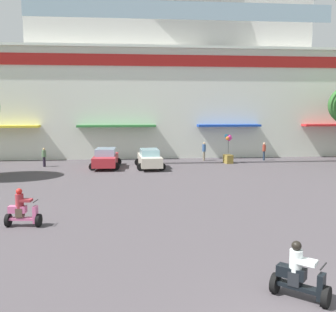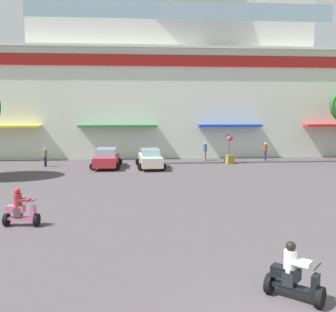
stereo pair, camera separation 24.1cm
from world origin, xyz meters
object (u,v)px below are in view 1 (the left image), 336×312
parked_car_1 (149,158)px  balloon_vendor_cart (228,151)px  scooter_rider_5 (299,276)px  pedestrian_2 (44,156)px  scooter_rider_2 (22,211)px  pedestrian_0 (264,150)px  pedestrian_1 (204,150)px  parked_car_0 (106,158)px

parked_car_1 → balloon_vendor_cart: size_ratio=1.77×
scooter_rider_5 → pedestrian_2: (-11.18, 23.59, 0.28)m
scooter_rider_2 → balloon_vendor_cart: 21.45m
scooter_rider_2 → pedestrian_0: size_ratio=0.95×
pedestrian_2 → parked_car_1: bearing=-10.3°
pedestrian_1 → scooter_rider_2: bearing=-120.1°
parked_car_0 → scooter_rider_2: size_ratio=2.88×
parked_car_1 → balloon_vendor_cart: balloon_vendor_cart is taller
balloon_vendor_cart → parked_car_1: bearing=-163.4°
scooter_rider_2 → scooter_rider_5: 10.98m
parked_car_0 → pedestrian_0: size_ratio=2.73×
scooter_rider_2 → pedestrian_0: 25.06m
parked_car_0 → balloon_vendor_cart: (10.45, 1.56, 0.28)m
pedestrian_1 → pedestrian_2: (-13.75, -2.44, -0.09)m
parked_car_1 → balloon_vendor_cart: 7.26m
pedestrian_0 → pedestrian_1: 5.55m
parked_car_1 → pedestrian_0: bearing=18.8°
parked_car_0 → pedestrian_0: pedestrian_0 is taller
scooter_rider_5 → pedestrian_0: pedestrian_0 is taller
parked_car_1 → scooter_rider_2: 16.21m
parked_car_0 → scooter_rider_5: bearing=-74.8°
scooter_rider_2 → pedestrian_0: pedestrian_0 is taller
scooter_rider_5 → pedestrian_2: 26.10m
pedestrian_2 → balloon_vendor_cart: size_ratio=0.61×
scooter_rider_2 → pedestrian_2: bearing=99.1°
pedestrian_2 → balloon_vendor_cart: balloon_vendor_cart is taller
scooter_rider_2 → pedestrian_2: 16.87m
parked_car_0 → scooter_rider_5: (6.12, -22.53, -0.18)m
parked_car_1 → scooter_rider_5: 22.19m
pedestrian_1 → balloon_vendor_cart: (1.76, -1.93, 0.09)m
scooter_rider_2 → balloon_vendor_cart: (12.84, 17.17, 0.42)m
scooter_rider_5 → pedestrian_1: (2.57, 26.03, 0.36)m
pedestrian_2 → balloon_vendor_cart: (15.51, 0.51, 0.18)m
parked_car_0 → pedestrian_1: (8.68, 3.49, 0.18)m
parked_car_0 → pedestrian_2: size_ratio=2.90×
pedestrian_1 → parked_car_1: bearing=-142.4°
pedestrian_0 → pedestrian_2: (-19.28, -2.10, -0.09)m
parked_car_0 → pedestrian_1: 9.36m
balloon_vendor_cart → scooter_rider_2: bearing=-126.8°
pedestrian_1 → balloon_vendor_cart: size_ratio=0.66×
pedestrian_2 → scooter_rider_2: bearing=-80.9°
scooter_rider_5 → balloon_vendor_cart: balloon_vendor_cart is taller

